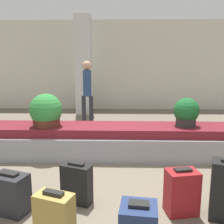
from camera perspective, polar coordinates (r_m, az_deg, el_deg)
ground_plane at (r=3.46m, az=-0.70°, el=-17.98°), size 18.00×18.00×0.00m
back_wall at (r=9.25m, az=0.89°, el=10.54°), size 18.00×0.06×3.20m
carousel at (r=4.63m, az=-0.00°, el=-6.67°), size 6.26×0.89×0.57m
pillar at (r=8.40m, az=-6.49°, el=10.42°), size 0.51×0.51×3.20m
suitcase_3 at (r=3.06m, az=15.64°, el=-17.16°), size 0.39×0.31×0.54m
suitcase_6 at (r=3.19m, az=-22.17°, el=-16.87°), size 0.46×0.36×0.49m
suitcase_7 at (r=3.17m, az=-8.08°, el=-15.93°), size 0.40×0.28×0.52m
potted_plant_0 at (r=4.66m, az=16.61°, el=-0.10°), size 0.45×0.45×0.51m
potted_plant_1 at (r=4.59m, az=-14.84°, el=0.10°), size 0.58×0.58×0.59m
traveler_0 at (r=6.62m, az=-5.71°, el=5.55°), size 0.31×0.36×1.75m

